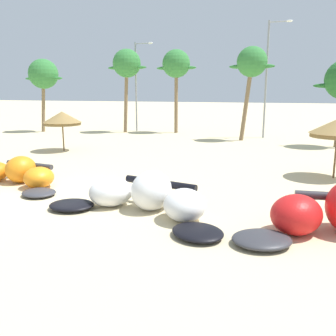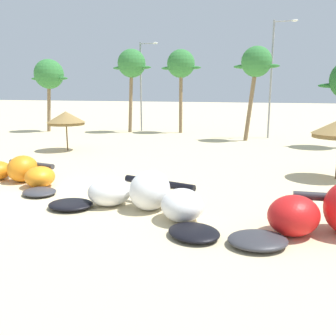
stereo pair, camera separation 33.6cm
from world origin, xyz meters
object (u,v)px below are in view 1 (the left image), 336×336
at_px(kite_left, 15,174).
at_px(palm_left_of_gap, 176,65).
at_px(beach_umbrella_near_van, 62,118).
at_px(palm_center_left, 252,64).
at_px(kite_left_of_center, 146,197).
at_px(palm_left, 127,65).
at_px(lamppost_west, 137,82).
at_px(palm_leftmost, 43,75).
at_px(lamppost_west_center, 268,74).

distance_m(kite_left, palm_left_of_gap, 24.27).
relative_size(beach_umbrella_near_van, palm_left_of_gap, 0.34).
xyz_separation_m(beach_umbrella_near_van, palm_center_left, (12.27, 10.32, 4.24)).
distance_m(kite_left_of_center, palm_left, 27.48).
distance_m(palm_left, palm_left_of_gap, 5.14).
height_order(beach_umbrella_near_van, palm_left, palm_left).
bearing_deg(lamppost_west, palm_left_of_gap, -3.94).
height_order(kite_left_of_center, beach_umbrella_near_van, beach_umbrella_near_van).
height_order(beach_umbrella_near_van, lamppost_west, lamppost_west).
height_order(palm_left_of_gap, lamppost_west, lamppost_west).
height_order(kite_left_of_center, palm_leftmost, palm_leftmost).
distance_m(kite_left, beach_umbrella_near_van, 10.05).
relative_size(kite_left_of_center, beach_umbrella_near_van, 2.48).
relative_size(palm_left_of_gap, lamppost_west_center, 0.81).
bearing_deg(palm_left_of_gap, palm_left, -165.43).
xyz_separation_m(palm_leftmost, lamppost_west, (9.11, 3.95, -0.75)).
distance_m(kite_left, lamppost_west, 24.49).
xyz_separation_m(kite_left_of_center, lamppost_west, (-11.37, 25.54, 4.72)).
bearing_deg(kite_left, palm_center_left, 66.09).
bearing_deg(kite_left, lamppost_west, 99.39).
xyz_separation_m(kite_left, lamppost_west_center, (9.89, 22.01, 5.36)).
height_order(kite_left_of_center, lamppost_west, lamppost_west).
height_order(beach_umbrella_near_van, palm_center_left, palm_center_left).
relative_size(palm_leftmost, palm_left_of_gap, 0.90).
distance_m(kite_left_of_center, lamppost_west, 28.36).
relative_size(palm_left, palm_left_of_gap, 1.01).
relative_size(palm_leftmost, palm_left, 0.89).
bearing_deg(palm_left, palm_left_of_gap, 14.57).
height_order(beach_umbrella_near_van, lamppost_west_center, lamppost_west_center).
bearing_deg(palm_center_left, kite_left, -113.91).
distance_m(beach_umbrella_near_van, lamppost_west_center, 18.96).
bearing_deg(palm_center_left, lamppost_west_center, 63.58).
distance_m(beach_umbrella_near_van, palm_left_of_gap, 15.50).
bearing_deg(lamppost_west_center, beach_umbrella_near_van, -136.48).
bearing_deg(kite_left_of_center, lamppost_west_center, 84.17).
bearing_deg(kite_left_of_center, palm_left_of_gap, 105.25).
distance_m(palm_left, palm_center_left, 13.30).
relative_size(palm_leftmost, lamppost_west, 0.81).
bearing_deg(kite_left, beach_umbrella_near_van, 111.54).
height_order(kite_left, palm_center_left, palm_center_left).
bearing_deg(lamppost_west, palm_center_left, -18.47).
relative_size(kite_left, palm_left, 0.78).
bearing_deg(kite_left_of_center, lamppost_west, 114.01).
bearing_deg(kite_left, kite_left_of_center, -13.91).
xyz_separation_m(beach_umbrella_near_van, lamppost_west, (-0.29, 14.51, 2.88)).
distance_m(kite_left_of_center, lamppost_west_center, 24.56).
bearing_deg(lamppost_west_center, kite_left_of_center, -95.83).
relative_size(palm_left, lamppost_west_center, 0.82).
relative_size(beach_umbrella_near_van, lamppost_west_center, 0.28).
bearing_deg(beach_umbrella_near_van, palm_center_left, 40.07).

